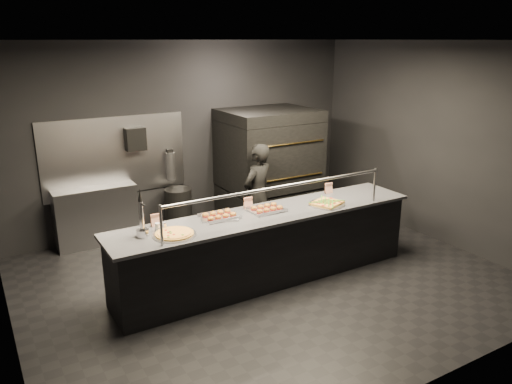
{
  "coord_description": "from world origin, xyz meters",
  "views": [
    {
      "loc": [
        -3.13,
        -5.01,
        3.01
      ],
      "look_at": [
        -0.05,
        0.2,
        1.15
      ],
      "focal_mm": 35.0,
      "sensor_mm": 36.0,
      "label": 1
    }
  ],
  "objects_px": {
    "round_pizza": "(174,234)",
    "slider_tray_a": "(219,216)",
    "worker": "(258,195)",
    "towel_dispenser": "(135,139)",
    "trash_bin": "(179,210)",
    "slider_tray_b": "(267,209)",
    "service_counter": "(267,246)",
    "beer_tap": "(142,223)",
    "square_pizza": "(327,203)",
    "fire_extinguisher": "(171,166)",
    "pizza_oven": "(269,166)",
    "prep_shelf": "(96,216)"
  },
  "relations": [
    {
      "from": "towel_dispenser",
      "to": "trash_bin",
      "type": "bearing_deg",
      "value": -20.59
    },
    {
      "from": "worker",
      "to": "round_pizza",
      "type": "bearing_deg",
      "value": 11.82
    },
    {
      "from": "service_counter",
      "to": "slider_tray_a",
      "type": "bearing_deg",
      "value": 165.92
    },
    {
      "from": "towel_dispenser",
      "to": "slider_tray_b",
      "type": "relative_size",
      "value": 0.77
    },
    {
      "from": "slider_tray_a",
      "to": "slider_tray_b",
      "type": "xyz_separation_m",
      "value": [
        0.64,
        -0.07,
        -0.0
      ]
    },
    {
      "from": "towel_dispenser",
      "to": "round_pizza",
      "type": "relative_size",
      "value": 0.71
    },
    {
      "from": "towel_dispenser",
      "to": "worker",
      "type": "relative_size",
      "value": 0.23
    },
    {
      "from": "service_counter",
      "to": "trash_bin",
      "type": "relative_size",
      "value": 5.69
    },
    {
      "from": "towel_dispenser",
      "to": "round_pizza",
      "type": "bearing_deg",
      "value": -98.75
    },
    {
      "from": "towel_dispenser",
      "to": "square_pizza",
      "type": "bearing_deg",
      "value": -55.08
    },
    {
      "from": "round_pizza",
      "to": "square_pizza",
      "type": "height_order",
      "value": "square_pizza"
    },
    {
      "from": "slider_tray_b",
      "to": "trash_bin",
      "type": "distance_m",
      "value": 2.21
    },
    {
      "from": "service_counter",
      "to": "square_pizza",
      "type": "relative_size",
      "value": 8.7
    },
    {
      "from": "prep_shelf",
      "to": "slider_tray_b",
      "type": "distance_m",
      "value": 2.82
    },
    {
      "from": "trash_bin",
      "to": "worker",
      "type": "relative_size",
      "value": 0.46
    },
    {
      "from": "service_counter",
      "to": "pizza_oven",
      "type": "distance_m",
      "value": 2.3
    },
    {
      "from": "round_pizza",
      "to": "slider_tray_a",
      "type": "distance_m",
      "value": 0.73
    },
    {
      "from": "pizza_oven",
      "to": "worker",
      "type": "xyz_separation_m",
      "value": [
        -0.69,
        -0.8,
        -0.19
      ]
    },
    {
      "from": "slider_tray_b",
      "to": "trash_bin",
      "type": "xyz_separation_m",
      "value": [
        -0.37,
        2.1,
        -0.59
      ]
    },
    {
      "from": "service_counter",
      "to": "beer_tap",
      "type": "bearing_deg",
      "value": 178.49
    },
    {
      "from": "pizza_oven",
      "to": "round_pizza",
      "type": "distance_m",
      "value": 3.19
    },
    {
      "from": "service_counter",
      "to": "round_pizza",
      "type": "bearing_deg",
      "value": -175.62
    },
    {
      "from": "pizza_oven",
      "to": "beer_tap",
      "type": "relative_size",
      "value": 3.45
    },
    {
      "from": "round_pizza",
      "to": "slider_tray_a",
      "type": "height_order",
      "value": "slider_tray_a"
    },
    {
      "from": "square_pizza",
      "to": "slider_tray_b",
      "type": "bearing_deg",
      "value": 166.72
    },
    {
      "from": "towel_dispenser",
      "to": "trash_bin",
      "type": "relative_size",
      "value": 0.49
    },
    {
      "from": "pizza_oven",
      "to": "prep_shelf",
      "type": "height_order",
      "value": "pizza_oven"
    },
    {
      "from": "slider_tray_b",
      "to": "trash_bin",
      "type": "relative_size",
      "value": 0.63
    },
    {
      "from": "fire_extinguisher",
      "to": "slider_tray_b",
      "type": "bearing_deg",
      "value": -80.55
    },
    {
      "from": "slider_tray_a",
      "to": "trash_bin",
      "type": "xyz_separation_m",
      "value": [
        0.27,
        2.03,
        -0.59
      ]
    },
    {
      "from": "service_counter",
      "to": "beer_tap",
      "type": "xyz_separation_m",
      "value": [
        -1.6,
        0.04,
        0.61
      ]
    },
    {
      "from": "fire_extinguisher",
      "to": "slider_tray_b",
      "type": "distance_m",
      "value": 2.36
    },
    {
      "from": "pizza_oven",
      "to": "prep_shelf",
      "type": "xyz_separation_m",
      "value": [
        -2.8,
        0.42,
        -0.52
      ]
    },
    {
      "from": "round_pizza",
      "to": "towel_dispenser",
      "type": "bearing_deg",
      "value": 81.25
    },
    {
      "from": "fire_extinguisher",
      "to": "trash_bin",
      "type": "distance_m",
      "value": 0.73
    },
    {
      "from": "pizza_oven",
      "to": "square_pizza",
      "type": "height_order",
      "value": "pizza_oven"
    },
    {
      "from": "beer_tap",
      "to": "square_pizza",
      "type": "xyz_separation_m",
      "value": [
        2.45,
        -0.16,
        -0.14
      ]
    },
    {
      "from": "fire_extinguisher",
      "to": "towel_dispenser",
      "type": "bearing_deg",
      "value": -178.96
    },
    {
      "from": "square_pizza",
      "to": "trash_bin",
      "type": "xyz_separation_m",
      "value": [
        -1.18,
        2.29,
        -0.58
      ]
    },
    {
      "from": "pizza_oven",
      "to": "worker",
      "type": "bearing_deg",
      "value": -130.86
    },
    {
      "from": "square_pizza",
      "to": "slider_tray_a",
      "type": "bearing_deg",
      "value": 169.59
    },
    {
      "from": "service_counter",
      "to": "trash_bin",
      "type": "bearing_deg",
      "value": 98.72
    },
    {
      "from": "worker",
      "to": "beer_tap",
      "type": "bearing_deg",
      "value": 4.68
    },
    {
      "from": "pizza_oven",
      "to": "service_counter",
      "type": "bearing_deg",
      "value": -122.27
    },
    {
      "from": "fire_extinguisher",
      "to": "service_counter",
      "type": "bearing_deg",
      "value": -81.7
    },
    {
      "from": "towel_dispenser",
      "to": "trash_bin",
      "type": "height_order",
      "value": "towel_dispenser"
    },
    {
      "from": "beer_tap",
      "to": "worker",
      "type": "height_order",
      "value": "worker"
    },
    {
      "from": "slider_tray_a",
      "to": "worker",
      "type": "relative_size",
      "value": 0.34
    },
    {
      "from": "prep_shelf",
      "to": "towel_dispenser",
      "type": "relative_size",
      "value": 3.43
    },
    {
      "from": "beer_tap",
      "to": "worker",
      "type": "xyz_separation_m",
      "value": [
        2.11,
        1.06,
        -0.3
      ]
    }
  ]
}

